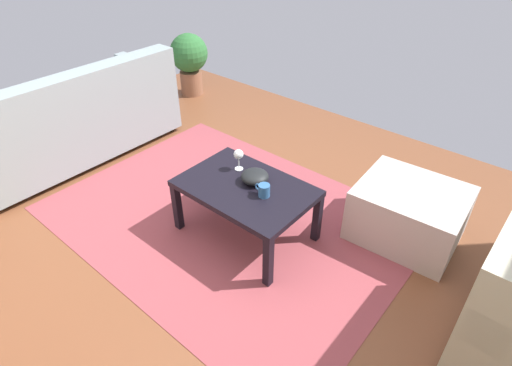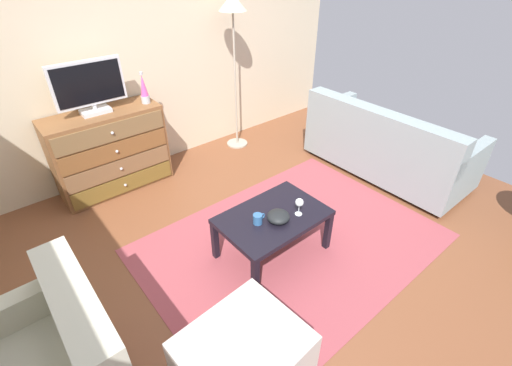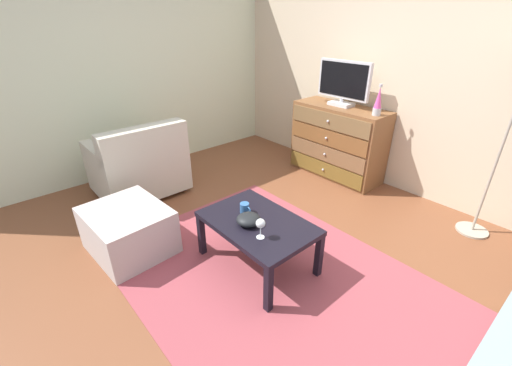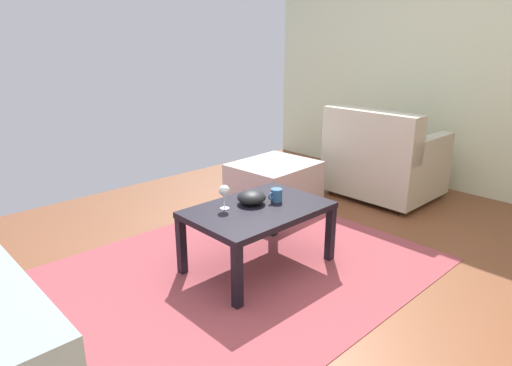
{
  "view_description": "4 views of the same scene",
  "coord_description": "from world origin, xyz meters",
  "px_view_note": "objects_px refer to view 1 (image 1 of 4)",
  "views": [
    {
      "loc": [
        -1.52,
        1.5,
        2.03
      ],
      "look_at": [
        -0.19,
        -0.07,
        0.57
      ],
      "focal_mm": 28.92,
      "sensor_mm": 36.0,
      "label": 1
    },
    {
      "loc": [
        -1.58,
        -1.82,
        2.27
      ],
      "look_at": [
        -0.02,
        0.05,
        0.64
      ],
      "focal_mm": 24.65,
      "sensor_mm": 36.0,
      "label": 2
    },
    {
      "loc": [
        1.6,
        -1.6,
        1.86
      ],
      "look_at": [
        -0.19,
        -0.02,
        0.64
      ],
      "focal_mm": 23.18,
      "sensor_mm": 36.0,
      "label": 3
    },
    {
      "loc": [
        1.82,
        1.76,
        1.45
      ],
      "look_at": [
        0.14,
        -0.01,
        0.65
      ],
      "focal_mm": 31.22,
      "sensor_mm": 36.0,
      "label": 4
    }
  ],
  "objects_px": {
    "ottoman": "(408,213)",
    "potted_plant": "(189,59)",
    "mug": "(264,190)",
    "couch_large": "(73,121)",
    "bowl_decorative": "(255,177)",
    "wine_glass": "(239,155)",
    "coffee_table": "(246,192)"
  },
  "relations": [
    {
      "from": "ottoman",
      "to": "potted_plant",
      "type": "relative_size",
      "value": 0.97
    },
    {
      "from": "mug",
      "to": "ottoman",
      "type": "xyz_separation_m",
      "value": [
        -0.72,
        -0.72,
        -0.26
      ]
    },
    {
      "from": "couch_large",
      "to": "potted_plant",
      "type": "distance_m",
      "value": 1.67
    },
    {
      "from": "bowl_decorative",
      "to": "ottoman",
      "type": "relative_size",
      "value": 0.27
    },
    {
      "from": "mug",
      "to": "bowl_decorative",
      "type": "bearing_deg",
      "value": -29.6
    },
    {
      "from": "mug",
      "to": "couch_large",
      "type": "height_order",
      "value": "couch_large"
    },
    {
      "from": "bowl_decorative",
      "to": "wine_glass",
      "type": "bearing_deg",
      "value": -13.94
    },
    {
      "from": "coffee_table",
      "to": "wine_glass",
      "type": "distance_m",
      "value": 0.27
    },
    {
      "from": "coffee_table",
      "to": "bowl_decorative",
      "type": "height_order",
      "value": "bowl_decorative"
    },
    {
      "from": "wine_glass",
      "to": "bowl_decorative",
      "type": "bearing_deg",
      "value": 166.06
    },
    {
      "from": "coffee_table",
      "to": "mug",
      "type": "distance_m",
      "value": 0.19
    },
    {
      "from": "ottoman",
      "to": "potted_plant",
      "type": "distance_m",
      "value": 3.16
    },
    {
      "from": "couch_large",
      "to": "ottoman",
      "type": "bearing_deg",
      "value": -162.58
    },
    {
      "from": "couch_large",
      "to": "bowl_decorative",
      "type": "bearing_deg",
      "value": -172.81
    },
    {
      "from": "wine_glass",
      "to": "bowl_decorative",
      "type": "distance_m",
      "value": 0.21
    },
    {
      "from": "ottoman",
      "to": "potted_plant",
      "type": "xyz_separation_m",
      "value": [
        3.06,
        -0.77,
        0.23
      ]
    },
    {
      "from": "coffee_table",
      "to": "couch_large",
      "type": "distance_m",
      "value": 1.94
    },
    {
      "from": "mug",
      "to": "potted_plant",
      "type": "height_order",
      "value": "potted_plant"
    },
    {
      "from": "coffee_table",
      "to": "couch_large",
      "type": "bearing_deg",
      "value": 4.94
    },
    {
      "from": "couch_large",
      "to": "potted_plant",
      "type": "relative_size",
      "value": 2.58
    },
    {
      "from": "coffee_table",
      "to": "couch_large",
      "type": "relative_size",
      "value": 0.48
    },
    {
      "from": "mug",
      "to": "couch_large",
      "type": "bearing_deg",
      "value": 4.44
    },
    {
      "from": "bowl_decorative",
      "to": "ottoman",
      "type": "height_order",
      "value": "bowl_decorative"
    },
    {
      "from": "mug",
      "to": "couch_large",
      "type": "distance_m",
      "value": 2.1
    },
    {
      "from": "coffee_table",
      "to": "potted_plant",
      "type": "relative_size",
      "value": 1.24
    },
    {
      "from": "potted_plant",
      "to": "wine_glass",
      "type": "bearing_deg",
      "value": 145.97
    },
    {
      "from": "wine_glass",
      "to": "couch_large",
      "type": "xyz_separation_m",
      "value": [
        1.76,
        0.29,
        -0.2
      ]
    },
    {
      "from": "mug",
      "to": "bowl_decorative",
      "type": "relative_size",
      "value": 0.61
    },
    {
      "from": "bowl_decorative",
      "to": "potted_plant",
      "type": "distance_m",
      "value": 2.61
    },
    {
      "from": "wine_glass",
      "to": "couch_large",
      "type": "height_order",
      "value": "couch_large"
    },
    {
      "from": "potted_plant",
      "to": "couch_large",
      "type": "bearing_deg",
      "value": 98.78
    },
    {
      "from": "mug",
      "to": "couch_large",
      "type": "relative_size",
      "value": 0.06
    }
  ]
}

